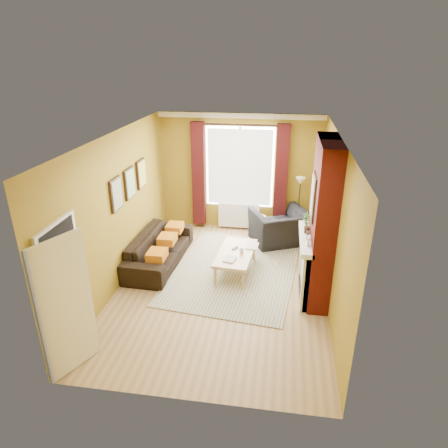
{
  "coord_description": "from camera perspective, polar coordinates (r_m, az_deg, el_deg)",
  "views": [
    {
      "loc": [
        1.01,
        -6.38,
        4.06
      ],
      "look_at": [
        0.0,
        0.25,
        1.15
      ],
      "focal_mm": 32.0,
      "sensor_mm": 36.0,
      "label": 1
    }
  ],
  "objects": [
    {
      "name": "room_walls",
      "position": [
        7.19,
        4.98,
        1.48
      ],
      "size": [
        3.82,
        5.54,
        2.83
      ],
      "color": "olive",
      "rests_on": "ground"
    },
    {
      "name": "mug",
      "position": [
        7.79,
        2.54,
        -3.89
      ],
      "size": [
        0.11,
        0.11,
        0.09
      ],
      "primitive_type": "imported",
      "rotation": [
        0.0,
        0.0,
        -0.12
      ],
      "color": "#999999",
      "rests_on": "coffee_table"
    },
    {
      "name": "tv_remote",
      "position": [
        7.97,
        1.58,
        -3.46
      ],
      "size": [
        0.12,
        0.17,
        0.02
      ],
      "rotation": [
        0.0,
        0.0,
        -0.47
      ],
      "color": "#28282A",
      "rests_on": "coffee_table"
    },
    {
      "name": "wicker_stool",
      "position": [
        9.6,
        4.86,
        -0.17
      ],
      "size": [
        0.48,
        0.48,
        0.46
      ],
      "rotation": [
        0.0,
        0.0,
        0.4
      ],
      "color": "#A17B45",
      "rests_on": "ground"
    },
    {
      "name": "striped_rug",
      "position": [
        8.1,
        1.57,
        -6.59
      ],
      "size": [
        2.69,
        3.48,
        0.02
      ],
      "rotation": [
        0.0,
        0.0,
        -0.11
      ],
      "color": "teal",
      "rests_on": "ground"
    },
    {
      "name": "ground",
      "position": [
        7.63,
        -0.29,
        -8.69
      ],
      "size": [
        5.5,
        5.5,
        0.0
      ],
      "primitive_type": "plane",
      "color": "olive",
      "rests_on": "ground"
    },
    {
      "name": "book_a",
      "position": [
        7.6,
        0.15,
        -4.89
      ],
      "size": [
        0.26,
        0.31,
        0.03
      ],
      "primitive_type": "imported",
      "rotation": [
        0.0,
        0.0,
        -0.25
      ],
      "color": "#999999",
      "rests_on": "coffee_table"
    },
    {
      "name": "coffee_table",
      "position": [
        7.87,
        1.68,
        -4.31
      ],
      "size": [
        0.77,
        1.38,
        0.44
      ],
      "rotation": [
        0.0,
        0.0,
        -0.08
      ],
      "color": "tan",
      "rests_on": "ground"
    },
    {
      "name": "floor_lamp",
      "position": [
        9.26,
        10.77,
        4.74
      ],
      "size": [
        0.26,
        0.26,
        1.46
      ],
      "rotation": [
        0.0,
        0.0,
        0.22
      ],
      "color": "black",
      "rests_on": "ground"
    },
    {
      "name": "sofa",
      "position": [
        8.36,
        -9.23,
        -3.48
      ],
      "size": [
        0.94,
        2.21,
        0.63
      ],
      "primitive_type": "imported",
      "rotation": [
        0.0,
        0.0,
        1.53
      ],
      "color": "black",
      "rests_on": "ground"
    },
    {
      "name": "armchair",
      "position": [
        9.14,
        7.95,
        -0.45
      ],
      "size": [
        1.54,
        1.46,
        0.78
      ],
      "primitive_type": "imported",
      "rotation": [
        0.0,
        0.0,
        3.58
      ],
      "color": "black",
      "rests_on": "ground"
    },
    {
      "name": "book_b",
      "position": [
        8.09,
        3.24,
        -3.07
      ],
      "size": [
        0.25,
        0.33,
        0.02
      ],
      "primitive_type": "imported",
      "rotation": [
        0.0,
        0.0,
        -0.07
      ],
      "color": "#999999",
      "rests_on": "coffee_table"
    }
  ]
}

